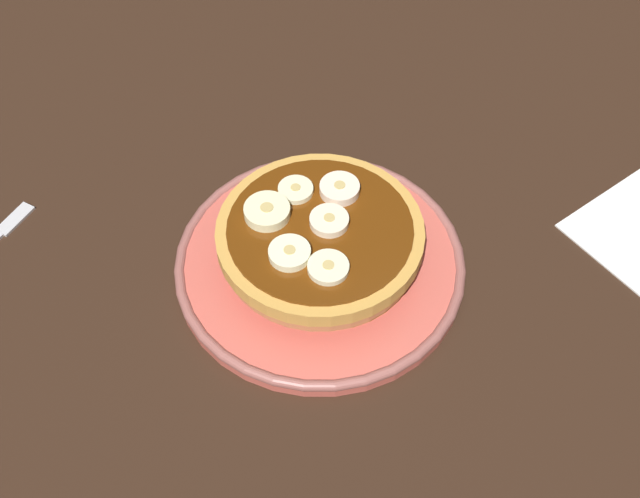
{
  "coord_description": "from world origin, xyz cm",
  "views": [
    {
      "loc": [
        31.89,
        -16.93,
        49.09
      ],
      "look_at": [
        0.0,
        0.0,
        2.5
      ],
      "focal_mm": 43.01,
      "sensor_mm": 36.0,
      "label": 1
    }
  ],
  "objects_px": {
    "plate": "(320,262)",
    "banana_slice_5": "(267,212)",
    "banana_slice_1": "(298,190)",
    "banana_slice_2": "(328,268)",
    "banana_slice_0": "(330,222)",
    "banana_slice_3": "(340,189)",
    "pancake_stack": "(320,241)",
    "banana_slice_4": "(290,254)"
  },
  "relations": [
    {
      "from": "plate",
      "to": "banana_slice_5",
      "type": "bearing_deg",
      "value": -134.57
    },
    {
      "from": "banana_slice_1",
      "to": "banana_slice_2",
      "type": "relative_size",
      "value": 0.91
    },
    {
      "from": "banana_slice_0",
      "to": "banana_slice_3",
      "type": "distance_m",
      "value": 0.03
    },
    {
      "from": "pancake_stack",
      "to": "banana_slice_2",
      "type": "bearing_deg",
      "value": -20.01
    },
    {
      "from": "plate",
      "to": "banana_slice_1",
      "type": "bearing_deg",
      "value": 177.63
    },
    {
      "from": "pancake_stack",
      "to": "banana_slice_5",
      "type": "distance_m",
      "value": 0.05
    },
    {
      "from": "banana_slice_1",
      "to": "banana_slice_5",
      "type": "bearing_deg",
      "value": -70.63
    },
    {
      "from": "plate",
      "to": "banana_slice_0",
      "type": "relative_size",
      "value": 7.72
    },
    {
      "from": "plate",
      "to": "banana_slice_5",
      "type": "height_order",
      "value": "banana_slice_5"
    },
    {
      "from": "pancake_stack",
      "to": "banana_slice_3",
      "type": "height_order",
      "value": "banana_slice_3"
    },
    {
      "from": "plate",
      "to": "pancake_stack",
      "type": "relative_size",
      "value": 1.41
    },
    {
      "from": "banana_slice_4",
      "to": "banana_slice_0",
      "type": "bearing_deg",
      "value": 107.47
    },
    {
      "from": "pancake_stack",
      "to": "banana_slice_2",
      "type": "distance_m",
      "value": 0.05
    },
    {
      "from": "banana_slice_2",
      "to": "banana_slice_1",
      "type": "bearing_deg",
      "value": 169.21
    },
    {
      "from": "banana_slice_1",
      "to": "banana_slice_3",
      "type": "relative_size",
      "value": 0.88
    },
    {
      "from": "pancake_stack",
      "to": "banana_slice_4",
      "type": "bearing_deg",
      "value": -64.85
    },
    {
      "from": "plate",
      "to": "pancake_stack",
      "type": "xyz_separation_m",
      "value": [
        -0.0,
        0.0,
        0.02
      ]
    },
    {
      "from": "banana_slice_0",
      "to": "banana_slice_1",
      "type": "distance_m",
      "value": 0.04
    },
    {
      "from": "banana_slice_0",
      "to": "banana_slice_4",
      "type": "bearing_deg",
      "value": -72.53
    },
    {
      "from": "banana_slice_0",
      "to": "banana_slice_1",
      "type": "xyz_separation_m",
      "value": [
        -0.04,
        -0.01,
        -0.0
      ]
    },
    {
      "from": "banana_slice_2",
      "to": "banana_slice_5",
      "type": "distance_m",
      "value": 0.07
    },
    {
      "from": "pancake_stack",
      "to": "banana_slice_1",
      "type": "height_order",
      "value": "banana_slice_1"
    },
    {
      "from": "banana_slice_5",
      "to": "banana_slice_0",
      "type": "bearing_deg",
      "value": 51.2
    },
    {
      "from": "banana_slice_4",
      "to": "banana_slice_1",
      "type": "bearing_deg",
      "value": 147.88
    },
    {
      "from": "banana_slice_1",
      "to": "banana_slice_4",
      "type": "height_order",
      "value": "banana_slice_4"
    },
    {
      "from": "plate",
      "to": "banana_slice_3",
      "type": "height_order",
      "value": "banana_slice_3"
    },
    {
      "from": "plate",
      "to": "banana_slice_4",
      "type": "relative_size",
      "value": 7.41
    },
    {
      "from": "banana_slice_4",
      "to": "banana_slice_2",
      "type": "bearing_deg",
      "value": 38.27
    },
    {
      "from": "plate",
      "to": "banana_slice_0",
      "type": "height_order",
      "value": "banana_slice_0"
    },
    {
      "from": "banana_slice_1",
      "to": "banana_slice_3",
      "type": "bearing_deg",
      "value": 60.14
    },
    {
      "from": "banana_slice_0",
      "to": "banana_slice_2",
      "type": "distance_m",
      "value": 0.04
    },
    {
      "from": "banana_slice_2",
      "to": "banana_slice_5",
      "type": "relative_size",
      "value": 0.86
    },
    {
      "from": "banana_slice_0",
      "to": "banana_slice_3",
      "type": "height_order",
      "value": "banana_slice_3"
    },
    {
      "from": "plate",
      "to": "pancake_stack",
      "type": "height_order",
      "value": "pancake_stack"
    },
    {
      "from": "banana_slice_0",
      "to": "banana_slice_3",
      "type": "xyz_separation_m",
      "value": [
        -0.02,
        0.02,
        0.0
      ]
    },
    {
      "from": "pancake_stack",
      "to": "banana_slice_1",
      "type": "distance_m",
      "value": 0.04
    },
    {
      "from": "plate",
      "to": "banana_slice_0",
      "type": "distance_m",
      "value": 0.05
    },
    {
      "from": "plate",
      "to": "pancake_stack",
      "type": "distance_m",
      "value": 0.02
    },
    {
      "from": "plate",
      "to": "banana_slice_2",
      "type": "bearing_deg",
      "value": -19.36
    },
    {
      "from": "pancake_stack",
      "to": "banana_slice_5",
      "type": "height_order",
      "value": "banana_slice_5"
    },
    {
      "from": "pancake_stack",
      "to": "banana_slice_2",
      "type": "height_order",
      "value": "banana_slice_2"
    },
    {
      "from": "banana_slice_3",
      "to": "banana_slice_5",
      "type": "xyz_separation_m",
      "value": [
        -0.01,
        -0.06,
        0.0
      ]
    }
  ]
}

